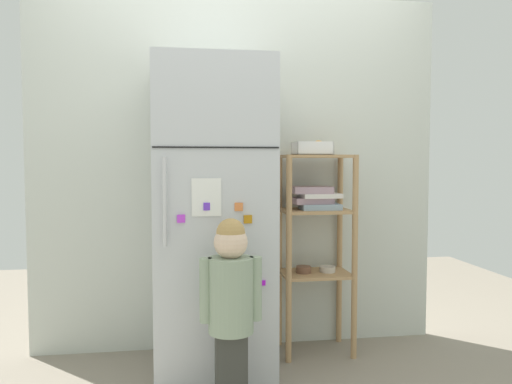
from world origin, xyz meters
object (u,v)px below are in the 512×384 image
Objects in this scene: refrigerator at (213,217)px; fruit_bin at (315,149)px; child_standing at (231,294)px; pantry_shelf_unit at (316,224)px.

refrigerator reaches higher than fruit_bin.
fruit_bin is (0.59, 0.64, 0.72)m from child_standing.
pantry_shelf_unit is 0.47m from fruit_bin.
refrigerator is 0.60m from child_standing.
refrigerator is 1.42× the size of pantry_shelf_unit.
child_standing is 0.75× the size of pantry_shelf_unit.
fruit_bin is at bearing 11.31° from refrigerator.
refrigerator reaches higher than child_standing.
fruit_bin is (-0.01, -0.02, 0.47)m from pantry_shelf_unit.
refrigerator is 0.67m from pantry_shelf_unit.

